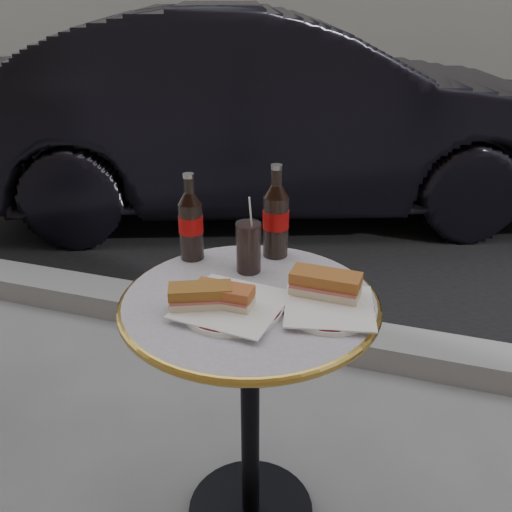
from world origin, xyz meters
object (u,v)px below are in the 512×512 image
(plate_right, at_px, (329,309))
(cola_bottle_left, at_px, (190,217))
(cola_glass, at_px, (249,247))
(bistro_table, at_px, (250,417))
(plate_left, at_px, (232,308))
(parked_car, at_px, (273,114))
(cola_bottle_right, at_px, (276,211))

(plate_right, distance_m, cola_bottle_left, 0.45)
(cola_bottle_left, height_order, cola_glass, cola_bottle_left)
(bistro_table, xyz_separation_m, plate_left, (-0.02, -0.07, 0.37))
(plate_right, relative_size, parked_car, 0.05)
(bistro_table, relative_size, cola_bottle_left, 3.08)
(cola_bottle_right, bearing_deg, bistro_table, -88.04)
(plate_right, xyz_separation_m, cola_bottle_right, (-0.20, 0.25, 0.12))
(cola_glass, bearing_deg, plate_right, -29.37)
(bistro_table, bearing_deg, parked_car, 105.27)
(parked_car, bearing_deg, cola_bottle_right, 176.25)
(bistro_table, relative_size, cola_glass, 5.46)
(cola_bottle_left, xyz_separation_m, cola_glass, (0.17, -0.03, -0.05))
(bistro_table, relative_size, parked_car, 0.19)
(plate_left, xyz_separation_m, cola_bottle_left, (-0.20, 0.22, 0.11))
(cola_bottle_left, height_order, parked_car, parked_car)
(cola_bottle_right, distance_m, parked_car, 2.29)
(plate_right, xyz_separation_m, parked_car, (-0.85, 2.43, -0.10))
(cola_bottle_right, relative_size, parked_car, 0.07)
(bistro_table, distance_m, cola_bottle_left, 0.56)
(cola_bottle_right, bearing_deg, cola_bottle_left, -157.54)
(plate_left, bearing_deg, cola_bottle_right, 87.84)
(bistro_table, xyz_separation_m, plate_right, (0.19, -0.00, 0.37))
(plate_left, distance_m, parked_car, 2.58)
(plate_left, bearing_deg, parked_car, 104.45)
(bistro_table, bearing_deg, cola_bottle_left, 143.70)
(bistro_table, height_order, plate_left, plate_left)
(cola_bottle_left, bearing_deg, cola_glass, -8.99)
(plate_right, bearing_deg, cola_bottle_left, 158.47)
(plate_left, relative_size, cola_bottle_left, 0.99)
(cola_glass, bearing_deg, cola_bottle_left, 171.01)
(plate_left, bearing_deg, bistro_table, 72.81)
(parked_car, bearing_deg, plate_left, 174.01)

